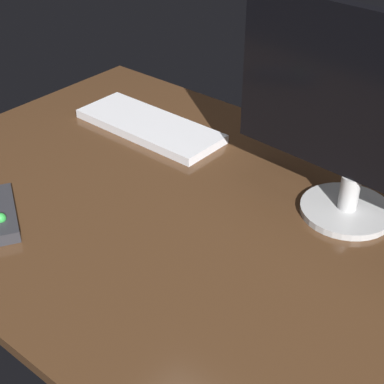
% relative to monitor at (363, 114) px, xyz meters
% --- Properties ---
extents(desk, '(1.40, 0.84, 0.02)m').
position_rel_monitor_xyz_m(desk, '(-0.15, -0.18, -0.22)').
color(desk, '#4C301C').
rests_on(desk, ground).
extents(monitor, '(0.50, 0.17, 0.38)m').
position_rel_monitor_xyz_m(monitor, '(0.00, 0.00, 0.00)').
color(monitor, silver).
rests_on(monitor, desk).
extents(keyboard, '(0.36, 0.14, 0.02)m').
position_rel_monitor_xyz_m(keyboard, '(-0.51, 0.01, -0.20)').
color(keyboard, white).
rests_on(keyboard, desk).
extents(media_remote, '(0.17, 0.13, 0.04)m').
position_rel_monitor_xyz_m(media_remote, '(-0.48, -0.43, -0.19)').
color(media_remote, '#2D2D33').
rests_on(media_remote, desk).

